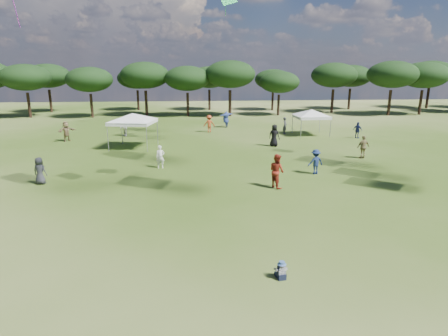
# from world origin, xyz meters

# --- Properties ---
(ground) EXTENTS (140.00, 140.00, 0.00)m
(ground) POSITION_xyz_m (0.00, 0.00, 0.00)
(ground) COLOR #3A5319
(ground) RESTS_ON ground
(tree_line) EXTENTS (108.78, 17.63, 7.77)m
(tree_line) POSITION_xyz_m (2.39, 47.41, 5.42)
(tree_line) COLOR black
(tree_line) RESTS_ON ground
(tent_left) EXTENTS (6.67, 6.67, 3.17)m
(tent_left) POSITION_xyz_m (-6.96, 23.24, 2.74)
(tent_left) COLOR gray
(tent_left) RESTS_ON ground
(tent_right) EXTENTS (6.21, 6.21, 2.83)m
(tent_right) POSITION_xyz_m (9.66, 28.05, 2.41)
(tent_right) COLOR gray
(tent_right) RESTS_ON ground
(toddler) EXTENTS (0.42, 0.45, 0.60)m
(toddler) POSITION_xyz_m (0.51, 2.27, 0.27)
(toddler) COLOR black
(toddler) RESTS_ON ground
(festival_crowd) EXTENTS (28.20, 23.89, 1.89)m
(festival_crowd) POSITION_xyz_m (-0.44, 24.61, 0.88)
(festival_crowd) COLOR maroon
(festival_crowd) RESTS_ON ground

